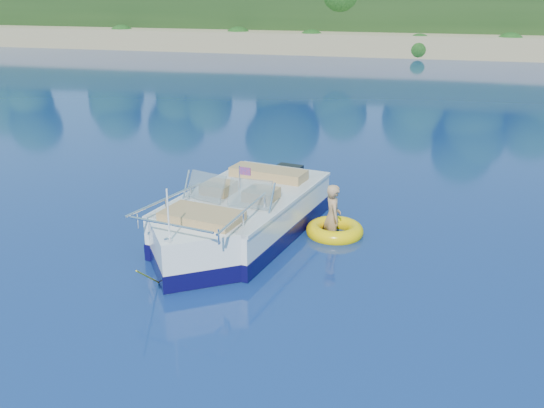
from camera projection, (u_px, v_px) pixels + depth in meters
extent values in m
plane|color=#0A1848|center=(316.00, 273.00, 11.11)|extent=(160.00, 160.00, 0.00)
cube|color=tan|center=(408.00, 46.00, 45.48)|extent=(170.00, 8.00, 2.00)
cube|color=black|center=(419.00, 19.00, 69.86)|extent=(170.00, 56.00, 6.00)
cylinder|color=#312110|center=(194.00, 6.00, 51.05)|extent=(0.44, 0.44, 3.20)
cylinder|color=#312110|center=(413.00, 5.00, 48.15)|extent=(0.44, 0.44, 3.60)
cube|color=white|center=(246.00, 218.00, 12.81)|extent=(2.92, 4.46, 1.15)
cube|color=white|center=(197.00, 253.00, 11.15)|extent=(2.14, 2.14, 1.15)
cube|color=#0A0735|center=(246.00, 225.00, 12.87)|extent=(2.96, 4.51, 0.33)
cube|color=#0A0735|center=(198.00, 261.00, 11.21)|extent=(2.19, 2.19, 0.33)
cube|color=tan|center=(253.00, 199.00, 12.98)|extent=(2.26, 3.17, 0.11)
cube|color=white|center=(246.00, 194.00, 12.63)|extent=(2.96, 4.47, 0.07)
cube|color=black|center=(289.00, 185.00, 14.71)|extent=(0.66, 0.49, 0.98)
cube|color=#8C9EA5|center=(206.00, 187.00, 12.06)|extent=(0.90, 0.55, 0.53)
cube|color=#8C9EA5|center=(250.00, 193.00, 11.67)|extent=(0.86, 0.33, 0.53)
cube|color=tan|center=(219.00, 193.00, 12.58)|extent=(0.70, 0.70, 0.44)
cube|color=tan|center=(261.00, 200.00, 12.19)|extent=(0.70, 0.70, 0.44)
cube|color=tan|center=(268.00, 178.00, 13.54)|extent=(1.79, 0.91, 0.41)
cube|color=tan|center=(202.00, 221.00, 11.14)|extent=(1.57, 1.08, 0.37)
cylinder|color=white|center=(168.00, 215.00, 10.09)|extent=(0.04, 0.04, 0.93)
cube|color=red|center=(245.00, 171.00, 11.56)|extent=(0.24, 0.06, 0.15)
cube|color=silver|center=(168.00, 240.00, 10.19)|extent=(0.12, 0.08, 0.05)
cylinder|color=gold|center=(149.00, 277.00, 10.13)|extent=(0.21, 1.17, 0.84)
torus|color=yellow|center=(335.00, 231.00, 12.80)|extent=(1.59, 1.59, 0.32)
torus|color=#B92609|center=(335.00, 230.00, 12.79)|extent=(1.31, 1.31, 0.11)
imported|color=tan|center=(331.00, 234.00, 12.84)|extent=(0.67, 0.88, 1.59)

